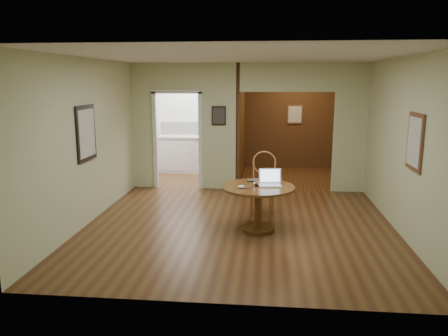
# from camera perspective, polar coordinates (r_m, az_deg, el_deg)

# --- Properties ---
(floor) EXTENTS (5.00, 5.00, 0.00)m
(floor) POSITION_cam_1_polar(r_m,az_deg,el_deg) (7.15, 1.94, -7.69)
(floor) COLOR #462414
(floor) RESTS_ON ground
(room_shell) EXTENTS (5.20, 7.50, 5.00)m
(room_shell) POSITION_cam_1_polar(r_m,az_deg,el_deg) (9.94, 0.47, 5.33)
(room_shell) COLOR white
(room_shell) RESTS_ON ground
(dining_table) EXTENTS (1.14, 1.14, 0.71)m
(dining_table) POSITION_cam_1_polar(r_m,az_deg,el_deg) (6.89, 4.47, -3.87)
(dining_table) COLOR brown
(dining_table) RESTS_ON ground
(chair) EXTENTS (0.53, 0.53, 1.11)m
(chair) POSITION_cam_1_polar(r_m,az_deg,el_deg) (7.75, 5.15, -1.48)
(chair) COLOR #975735
(chair) RESTS_ON ground
(open_laptop) EXTENTS (0.38, 0.34, 0.25)m
(open_laptop) POSITION_cam_1_polar(r_m,az_deg,el_deg) (6.92, 6.02, -1.68)
(open_laptop) COLOR white
(open_laptop) RESTS_ON dining_table
(closed_laptop) EXTENTS (0.41, 0.36, 0.03)m
(closed_laptop) POSITION_cam_1_polar(r_m,az_deg,el_deg) (7.16, 4.53, -1.64)
(closed_laptop) COLOR #BCBCC1
(closed_laptop) RESTS_ON dining_table
(mouse) EXTENTS (0.13, 0.10, 0.05)m
(mouse) POSITION_cam_1_polar(r_m,az_deg,el_deg) (6.68, 2.28, -2.47)
(mouse) COLOR white
(mouse) RESTS_ON dining_table
(wine_glass) EXTENTS (0.09, 0.09, 0.10)m
(wine_glass) POSITION_cam_1_polar(r_m,az_deg,el_deg) (6.82, 4.27, -2.00)
(wine_glass) COLOR white
(wine_glass) RESTS_ON dining_table
(pen) EXTENTS (0.12, 0.10, 0.01)m
(pen) POSITION_cam_1_polar(r_m,az_deg,el_deg) (6.69, 3.28, -2.64)
(pen) COLOR #0D0E5F
(pen) RESTS_ON dining_table
(kitchen_cabinet) EXTENTS (2.06, 0.60, 0.94)m
(kitchen_cabinet) POSITION_cam_1_polar(r_m,az_deg,el_deg) (11.25, -3.50, 1.83)
(kitchen_cabinet) COLOR white
(kitchen_cabinet) RESTS_ON ground
(grocery_bag) EXTENTS (0.29, 0.25, 0.29)m
(grocery_bag) POSITION_cam_1_polar(r_m,az_deg,el_deg) (11.11, -1.74, 4.92)
(grocery_bag) COLOR #B9AF88
(grocery_bag) RESTS_ON kitchen_cabinet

